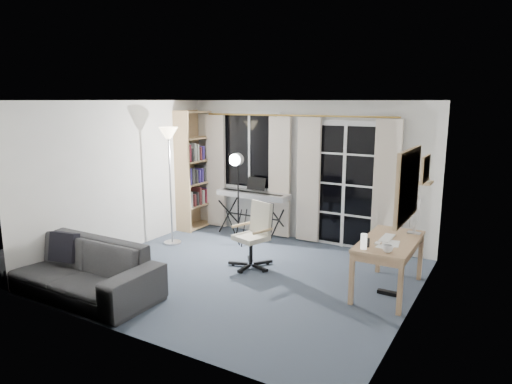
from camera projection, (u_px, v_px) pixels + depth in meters
floor at (242, 276)px, 6.36m from camera, size 4.50×4.00×0.02m
window at (250, 151)px, 8.25m from camera, size 1.20×0.08×1.40m
french_door at (345, 186)px, 7.46m from camera, size 1.32×0.09×2.11m
curtains at (293, 178)px, 7.81m from camera, size 3.60×0.07×2.13m
bookshelf at (196, 172)px, 8.70m from camera, size 0.36×1.03×2.22m
torchiere_lamp at (169, 151)px, 7.47m from camera, size 0.34×0.34×1.97m
keyboard_piano at (253, 195)px, 8.06m from camera, size 1.37×0.69×0.99m
studio_light at (237, 170)px, 7.45m from camera, size 0.30×0.32×1.59m
office_chair at (257, 229)px, 6.65m from camera, size 0.66×0.66×0.95m
desk at (389, 246)px, 5.73m from camera, size 0.65×1.28×0.68m
monitor at (415, 214)px, 5.94m from camera, size 0.16×0.49×0.43m
desk_clutter at (380, 255)px, 5.58m from camera, size 0.40×0.78×0.87m
mug at (388, 248)px, 5.23m from camera, size 0.11×0.09×0.11m
wall_mirror at (408, 185)px, 4.66m from camera, size 0.04×0.94×0.74m
framed_print at (425, 169)px, 5.41m from camera, size 0.03×0.42×0.32m
wall_shelf at (426, 178)px, 5.91m from camera, size 0.16×0.30×0.18m
sofa at (74, 259)px, 5.71m from camera, size 2.27×0.68×0.89m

